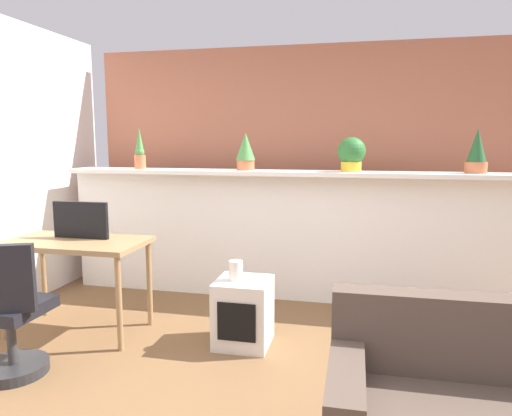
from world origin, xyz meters
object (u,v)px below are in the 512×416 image
at_px(potted_plant_0, 140,152).
at_px(office_chair, 7,321).
at_px(potted_plant_1, 246,151).
at_px(desk, 76,251).
at_px(tv_monitor, 81,220).
at_px(side_cube_shelf, 243,312).
at_px(vase_on_shelf, 236,271).
at_px(potted_plant_3, 477,152).
at_px(potted_plant_2, 351,154).

xyz_separation_m(potted_plant_0, office_chair, (-0.02, -1.89, -1.03)).
xyz_separation_m(potted_plant_1, desk, (-1.10, -1.15, -0.76)).
distance_m(potted_plant_0, tv_monitor, 1.16).
distance_m(desk, side_cube_shelf, 1.41).
distance_m(potted_plant_0, vase_on_shelf, 1.87).
bearing_deg(desk, tv_monitor, 85.09).
height_order(desk, office_chair, office_chair).
bearing_deg(potted_plant_3, tv_monitor, -160.89).
bearing_deg(potted_plant_2, office_chair, -137.28).
distance_m(tv_monitor, office_chair, 0.99).
bearing_deg(potted_plant_1, potted_plant_2, 0.44).
bearing_deg(tv_monitor, potted_plant_3, 19.11).
bearing_deg(tv_monitor, potted_plant_1, 44.33).
bearing_deg(potted_plant_0, potted_plant_2, 1.20).
bearing_deg(side_cube_shelf, tv_monitor, 178.69).
height_order(potted_plant_1, tv_monitor, potted_plant_1).
height_order(office_chair, vase_on_shelf, office_chair).
bearing_deg(tv_monitor, vase_on_shelf, -1.89).
height_order(potted_plant_0, potted_plant_2, potted_plant_0).
bearing_deg(potted_plant_2, potted_plant_1, -179.56).
relative_size(potted_plant_3, tv_monitor, 0.82).
bearing_deg(potted_plant_2, vase_on_shelf, -125.30).
xyz_separation_m(tv_monitor, side_cube_shelf, (1.34, -0.03, -0.65)).
bearing_deg(potted_plant_3, office_chair, -148.34).
distance_m(potted_plant_1, side_cube_shelf, 1.63).
height_order(potted_plant_2, office_chair, potted_plant_2).
bearing_deg(potted_plant_1, office_chair, -119.75).
distance_m(potted_plant_2, potted_plant_3, 1.06).
xyz_separation_m(potted_plant_2, office_chair, (-2.09, -1.93, -1.02)).
relative_size(tv_monitor, side_cube_shelf, 0.94).
distance_m(potted_plant_2, office_chair, 3.02).
height_order(potted_plant_1, desk, potted_plant_1).
bearing_deg(tv_monitor, office_chair, -90.28).
distance_m(potted_plant_1, vase_on_shelf, 1.42).
relative_size(potted_plant_0, desk, 0.38).
distance_m(office_chair, vase_on_shelf, 1.54).
relative_size(potted_plant_3, office_chair, 0.42).
bearing_deg(tv_monitor, side_cube_shelf, -1.31).
relative_size(potted_plant_0, potted_plant_1, 1.16).
bearing_deg(office_chair, tv_monitor, 89.72).
relative_size(potted_plant_2, vase_on_shelf, 2.11).
bearing_deg(office_chair, potted_plant_2, 42.72).
bearing_deg(potted_plant_1, potted_plant_3, 0.57).
relative_size(potted_plant_3, desk, 0.35).
relative_size(desk, vase_on_shelf, 7.43).
xyz_separation_m(side_cube_shelf, vase_on_shelf, (-0.05, -0.01, 0.32)).
bearing_deg(office_chair, desk, 90.20).
bearing_deg(potted_plant_3, potted_plant_1, -179.43).
bearing_deg(tv_monitor, desk, -94.91).
bearing_deg(vase_on_shelf, potted_plant_1, 100.10).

